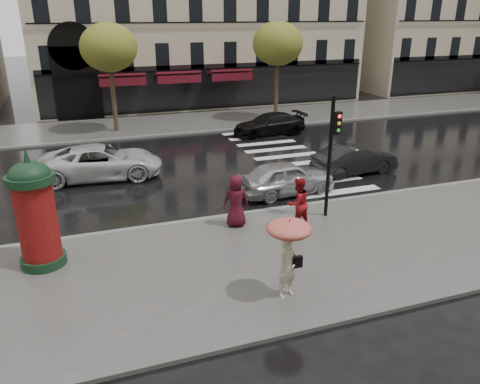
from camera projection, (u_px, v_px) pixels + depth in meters
name	position (u px, v px, depth m)	size (l,w,h in m)	color
ground	(240.00, 258.00, 14.56)	(160.00, 160.00, 0.00)	black
near_sidewalk	(245.00, 264.00, 14.10)	(90.00, 7.00, 0.12)	#474744
far_sidewalk	(146.00, 126.00, 31.27)	(90.00, 6.00, 0.12)	#474744
near_kerb	(213.00, 218.00, 17.18)	(90.00, 0.25, 0.14)	slate
far_kerb	(153.00, 136.00, 28.62)	(90.00, 0.25, 0.14)	slate
zebra_crossing	(286.00, 156.00, 24.86)	(3.60, 11.75, 0.01)	silver
tree_far_left	(109.00, 48.00, 27.94)	(3.40, 3.40, 6.64)	#38281C
tree_far_right	(278.00, 44.00, 31.33)	(3.40, 3.40, 6.64)	#38281C
woman_umbrella	(289.00, 246.00, 11.90)	(1.16, 1.16, 2.24)	beige
woman_red	(298.00, 203.00, 16.01)	(0.89, 0.70, 1.84)	maroon
man_burgundy	(236.00, 201.00, 16.19)	(0.90, 0.59, 1.85)	#460E19
morris_column	(36.00, 211.00, 13.37)	(1.34, 1.34, 3.61)	#13311C
traffic_light	(332.00, 146.00, 16.31)	(0.31, 0.43, 4.40)	black
car_silver	(286.00, 178.00, 19.48)	(1.68, 4.17, 1.42)	silver
car_darkgrey	(355.00, 159.00, 22.02)	(1.42, 4.08, 1.35)	black
car_white	(101.00, 162.00, 21.36)	(2.53, 5.48, 1.52)	silver
car_black	(269.00, 124.00, 29.00)	(1.85, 4.56, 1.32)	black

